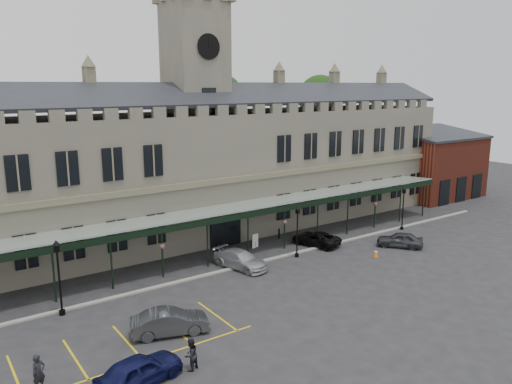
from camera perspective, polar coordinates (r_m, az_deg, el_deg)
ground at (r=38.38m, az=5.23°, el=-10.36°), size 140.00×140.00×0.00m
station_building at (r=49.34m, az=-6.62°, el=2.52°), size 60.00×10.36×17.30m
clock_tower at (r=48.75m, az=-6.87°, el=10.25°), size 5.60×5.60×24.80m
canopy at (r=43.19m, az=-1.12°, el=-4.33°), size 50.00×4.10×4.30m
brick_annex at (r=70.42m, az=19.82°, el=2.87°), size 12.40×8.36×9.23m
kerb at (r=42.39m, az=0.39°, el=-7.99°), size 60.00×0.40×0.12m
parking_markings at (r=30.73m, az=-14.09°, el=-16.75°), size 16.00×6.00×0.01m
tree_behind_mid at (r=60.54m, az=-4.19°, el=10.39°), size 6.00×6.00×16.00m
tree_behind_right at (r=70.11m, az=7.30°, el=10.56°), size 6.00×6.00×16.00m
lamp_post_left at (r=34.63m, az=-21.63°, el=-8.40°), size 0.48×0.48×5.09m
lamp_post_mid at (r=43.07m, az=4.74°, el=-3.99°), size 0.43×0.43×4.58m
lamp_post_right at (r=53.26m, az=16.48°, el=-1.37°), size 0.43×0.43×4.49m
traffic_cone at (r=44.91m, az=13.54°, el=-6.80°), size 0.43×0.43×0.68m
sign_board at (r=45.95m, az=-0.09°, el=-5.62°), size 0.75×0.21×1.30m
bollard_left at (r=44.55m, az=-4.51°, el=-6.42°), size 0.18×0.18×0.99m
bollard_right at (r=48.75m, az=2.65°, el=-4.76°), size 0.17×0.17×0.97m
car_left_a at (r=26.95m, az=-13.19°, el=-19.22°), size 4.84×2.75×1.55m
car_left_b at (r=31.26m, az=-9.80°, el=-14.44°), size 4.93×2.98×1.53m
car_taxi at (r=41.03m, az=-1.79°, el=-7.72°), size 3.24×5.31×1.44m
car_van at (r=46.94m, az=6.85°, el=-5.30°), size 3.45×5.08×1.29m
car_right_a at (r=47.97m, az=16.12°, el=-5.25°), size 3.82×4.27×1.40m
person_a at (r=27.92m, az=-23.59°, el=-18.41°), size 0.80×0.66×1.87m
person_b at (r=27.58m, az=-7.47°, el=-17.94°), size 1.05×0.95×1.78m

